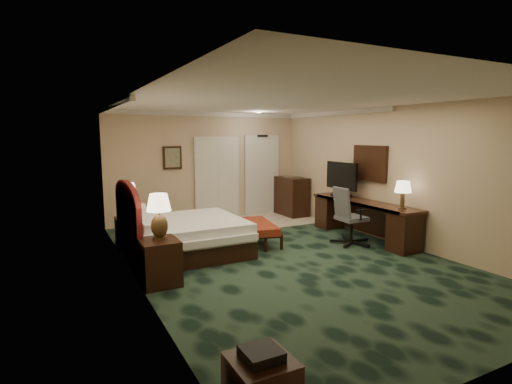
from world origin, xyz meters
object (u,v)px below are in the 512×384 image
lamp_near (159,216)px  bed_bench (260,233)px  nightstand_near (160,262)px  minibar (292,196)px  nightstand_far (129,232)px  desk (363,220)px  desk_chair (352,216)px  tv (341,179)px  bed (186,237)px  lamp_far (128,200)px

lamp_near → bed_bench: (2.27, 1.17, -0.76)m
nightstand_near → minibar: (4.40, 3.39, 0.19)m
nightstand_far → lamp_near: lamp_near is taller
nightstand_near → desk: bearing=8.2°
lamp_near → minibar: (4.37, 3.33, -0.47)m
nightstand_far → desk_chair: size_ratio=0.49×
lamp_near → tv: size_ratio=0.67×
bed_bench → minibar: minibar is taller
bed → desk_chair: desk_chair is taller
lamp_far → minibar: 4.56m
bed → nightstand_far: (-0.84, 1.01, -0.03)m
nightstand_far → desk: (4.44, -1.65, 0.11)m
lamp_far → tv: tv is taller
lamp_near → desk_chair: bearing=5.0°
desk_chair → nightstand_far: bearing=157.2°
bed → nightstand_near: 1.50m
minibar → bed: bearing=-149.5°
nightstand_near → bed_bench: (2.30, 1.23, -0.11)m
desk → desk_chair: (-0.51, -0.23, 0.18)m
nightstand_far → lamp_far: 0.62m
desk → bed_bench: bearing=164.2°
desk_chair → minibar: bearing=83.1°
desk → minibar: size_ratio=2.66×
lamp_near → tv: 4.58m
nightstand_near → nightstand_far: nightstand_near is taller
bed_bench → tv: size_ratio=1.30×
desk → bed: bearing=170.0°
lamp_near → tv: (4.39, 1.31, 0.19)m
bed → lamp_far: size_ratio=2.94×
lamp_far → bed_bench: bearing=-25.1°
lamp_far → bed_bench: lamp_far is taller
minibar → tv: bearing=-89.5°
nightstand_near → lamp_far: lamp_far is taller
nightstand_far → lamp_far: lamp_far is taller
minibar → nightstand_near: bearing=-142.4°
minibar → nightstand_far: bearing=-165.9°
bed → nightstand_near: bearing=-122.3°
bed → desk_chair: size_ratio=1.73×
nightstand_near → lamp_near: bearing=62.3°
lamp_far → tv: 4.54m
tv → minibar: bearing=90.6°
tv → bed_bench: bearing=-176.0°
bed_bench → desk: (2.11, -0.60, 0.18)m
nightstand_far → bed_bench: bearing=-24.2°
lamp_far → minibar: bearing=13.7°
bed → desk: bearing=-10.0°
nightstand_near → lamp_near: lamp_near is taller
lamp_near → bed_bench: 2.66m
lamp_near → bed_bench: bearing=27.3°
lamp_near → desk_chair: size_ratio=0.57×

